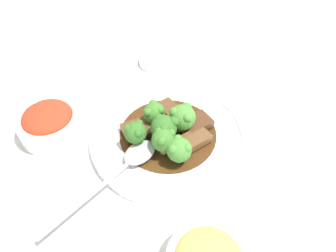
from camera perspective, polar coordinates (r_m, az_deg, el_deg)
ground_plane at (r=0.57m, az=0.00°, el=-2.31°), size 4.00×4.00×0.00m
main_plate at (r=0.56m, az=0.00°, el=-1.65°), size 0.27×0.27×0.02m
beef_strip_0 at (r=0.59m, az=0.37°, el=2.95°), size 0.06×0.05×0.01m
beef_strip_1 at (r=0.55m, az=-4.79°, el=-0.38°), size 0.07×0.07×0.01m
beef_strip_2 at (r=0.56m, az=5.04°, el=0.46°), size 0.06×0.06×0.01m
beef_strip_3 at (r=0.53m, az=3.82°, el=-2.80°), size 0.07×0.08×0.01m
broccoli_floret_0 at (r=0.50m, az=1.96°, el=-4.10°), size 0.04×0.04×0.05m
broccoli_floret_1 at (r=0.52m, az=-0.36°, el=-0.40°), size 0.04×0.04×0.05m
broccoli_floret_2 at (r=0.54m, az=2.55°, el=1.58°), size 0.04×0.04×0.05m
broccoli_floret_3 at (r=0.55m, az=-2.43°, el=2.36°), size 0.04×0.04×0.04m
broccoli_floret_4 at (r=0.50m, az=-0.77°, el=-2.38°), size 0.04×0.04×0.05m
broccoli_floret_5 at (r=0.52m, az=-5.69°, el=-1.12°), size 0.04×0.04×0.05m
serving_spoon at (r=0.51m, az=-6.69°, el=-6.10°), size 0.10×0.21×0.01m
side_bowl_kimchi at (r=0.59m, az=-20.02°, el=0.56°), size 0.11×0.11×0.06m
sauce_dish at (r=0.72m, az=-1.87°, el=11.36°), size 0.08×0.08×0.01m
paper_napkin at (r=0.63m, az=17.70°, el=1.70°), size 0.11×0.10×0.01m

